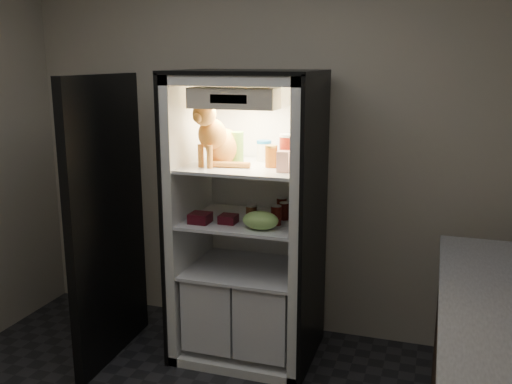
% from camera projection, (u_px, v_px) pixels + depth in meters
% --- Properties ---
extents(room_shell, '(3.60, 3.60, 3.60)m').
position_uv_depth(room_shell, '(138.00, 141.00, 2.27)').
color(room_shell, white).
rests_on(room_shell, floor).
extents(refrigerator, '(0.90, 0.72, 1.88)m').
position_uv_depth(refrigerator, '(249.00, 238.00, 3.74)').
color(refrigerator, white).
rests_on(refrigerator, floor).
extents(fridge_door, '(0.10, 0.87, 1.85)m').
position_uv_depth(fridge_door, '(107.00, 223.00, 3.65)').
color(fridge_door, black).
rests_on(fridge_door, floor).
extents(tabby_cat, '(0.36, 0.43, 0.44)m').
position_uv_depth(tabby_cat, '(218.00, 139.00, 3.55)').
color(tabby_cat, '#B15816').
rests_on(tabby_cat, refrigerator).
extents(parmesan_shaker, '(0.08, 0.08, 0.21)m').
position_uv_depth(parmesan_shaker, '(237.00, 148.00, 3.58)').
color(parmesan_shaker, '#268C33').
rests_on(parmesan_shaker, refrigerator).
extents(mayo_tub, '(0.10, 0.10, 0.14)m').
position_uv_depth(mayo_tub, '(264.00, 151.00, 3.70)').
color(mayo_tub, white).
rests_on(mayo_tub, refrigerator).
extents(salsa_jar, '(0.08, 0.08, 0.14)m').
position_uv_depth(salsa_jar, '(271.00, 156.00, 3.49)').
color(salsa_jar, maroon).
rests_on(salsa_jar, refrigerator).
extents(pepper_jar, '(0.12, 0.12, 0.20)m').
position_uv_depth(pepper_jar, '(289.00, 150.00, 3.52)').
color(pepper_jar, '#9E2715').
rests_on(pepper_jar, refrigerator).
extents(cream_carton, '(0.07, 0.07, 0.12)m').
position_uv_depth(cream_carton, '(284.00, 162.00, 3.35)').
color(cream_carton, white).
rests_on(cream_carton, refrigerator).
extents(soda_can_a, '(0.07, 0.07, 0.12)m').
position_uv_depth(soda_can_a, '(282.00, 207.00, 3.71)').
color(soda_can_a, black).
rests_on(soda_can_a, refrigerator).
extents(soda_can_b, '(0.06, 0.06, 0.11)m').
position_uv_depth(soda_can_b, '(284.00, 211.00, 3.63)').
color(soda_can_b, black).
rests_on(soda_can_b, refrigerator).
extents(soda_can_c, '(0.07, 0.07, 0.12)m').
position_uv_depth(soda_can_c, '(276.00, 215.00, 3.51)').
color(soda_can_c, black).
rests_on(soda_can_c, refrigerator).
extents(condiment_jar, '(0.07, 0.07, 0.10)m').
position_uv_depth(condiment_jar, '(251.00, 212.00, 3.63)').
color(condiment_jar, brown).
rests_on(condiment_jar, refrigerator).
extents(grape_bag, '(0.22, 0.16, 0.11)m').
position_uv_depth(grape_bag, '(261.00, 220.00, 3.42)').
color(grape_bag, '#81B052').
rests_on(grape_bag, refrigerator).
extents(berry_box_left, '(0.12, 0.12, 0.06)m').
position_uv_depth(berry_box_left, '(200.00, 218.00, 3.56)').
color(berry_box_left, '#4C0C12').
rests_on(berry_box_left, refrigerator).
extents(berry_box_right, '(0.11, 0.11, 0.05)m').
position_uv_depth(berry_box_right, '(228.00, 219.00, 3.55)').
color(berry_box_right, '#4C0C12').
rests_on(berry_box_right, refrigerator).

